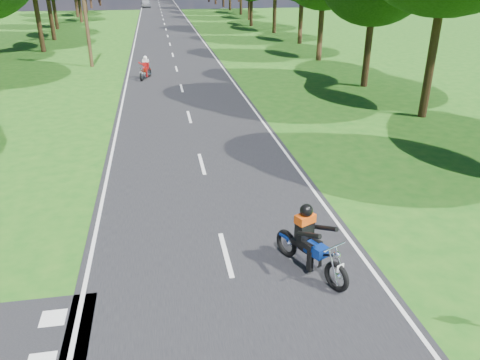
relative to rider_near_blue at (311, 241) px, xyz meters
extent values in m
plane|color=#195413|center=(-1.82, -0.95, -0.86)|extent=(160.00, 160.00, 0.00)
cube|color=black|center=(-1.82, 49.05, -0.85)|extent=(7.00, 140.00, 0.02)
cube|color=silver|center=(-1.82, 1.05, -0.83)|extent=(0.12, 2.00, 0.01)
cube|color=silver|center=(-1.82, 7.05, -0.83)|extent=(0.12, 2.00, 0.01)
cube|color=silver|center=(-1.82, 13.05, -0.83)|extent=(0.12, 2.00, 0.01)
cube|color=silver|center=(-1.82, 19.05, -0.83)|extent=(0.12, 2.00, 0.01)
cube|color=silver|center=(-1.82, 25.05, -0.83)|extent=(0.12, 2.00, 0.01)
cube|color=silver|center=(-1.82, 31.05, -0.83)|extent=(0.12, 2.00, 0.01)
cube|color=silver|center=(-1.82, 37.05, -0.83)|extent=(0.12, 2.00, 0.01)
cube|color=silver|center=(-1.82, 43.05, -0.83)|extent=(0.12, 2.00, 0.01)
cube|color=silver|center=(-1.82, 49.05, -0.83)|extent=(0.12, 2.00, 0.01)
cube|color=silver|center=(-1.82, 55.05, -0.83)|extent=(0.12, 2.00, 0.01)
cube|color=silver|center=(-1.82, 61.05, -0.83)|extent=(0.12, 2.00, 0.01)
cube|color=silver|center=(-1.82, 67.05, -0.83)|extent=(0.12, 2.00, 0.01)
cube|color=silver|center=(-1.82, 73.05, -0.83)|extent=(0.12, 2.00, 0.01)
cube|color=silver|center=(-1.82, 79.05, -0.83)|extent=(0.12, 2.00, 0.01)
cube|color=silver|center=(-1.82, 85.05, -0.83)|extent=(0.12, 2.00, 0.01)
cube|color=silver|center=(-1.82, 91.05, -0.83)|extent=(0.12, 2.00, 0.01)
cube|color=silver|center=(-1.82, 97.05, -0.83)|extent=(0.12, 2.00, 0.01)
cube|color=silver|center=(-1.82, 103.05, -0.83)|extent=(0.12, 2.00, 0.01)
cube|color=silver|center=(-5.12, 49.05, -0.83)|extent=(0.10, 140.00, 0.01)
cube|color=silver|center=(1.48, 49.05, -0.83)|extent=(0.10, 140.00, 0.01)
cube|color=silver|center=(-5.62, -0.65, -0.83)|extent=(0.50, 0.50, 0.01)
cylinder|color=black|center=(-12.65, 34.65, 1.30)|extent=(0.40, 0.40, 4.32)
cylinder|color=black|center=(-13.08, 42.15, 1.34)|extent=(0.40, 0.40, 4.40)
cylinder|color=black|center=(-14.43, 51.83, 0.74)|extent=(0.40, 0.40, 3.20)
cylinder|color=black|center=(-12.57, 59.21, 0.75)|extent=(0.40, 0.40, 3.22)
cylinder|color=black|center=(-14.12, 66.97, 0.95)|extent=(0.40, 0.40, 3.61)
cylinder|color=black|center=(-13.76, 74.79, 0.48)|extent=(0.40, 0.40, 2.67)
cylinder|color=black|center=(9.24, 11.25, 1.42)|extent=(0.40, 0.40, 4.56)
cylinder|color=black|center=(9.10, 17.74, 0.89)|extent=(0.40, 0.40, 3.49)
cylinder|color=black|center=(9.24, 26.63, 0.99)|extent=(0.40, 0.40, 3.69)
cylinder|color=black|center=(10.35, 35.47, 1.01)|extent=(0.40, 0.40, 3.74)
cylinder|color=black|center=(9.89, 43.77, 1.46)|extent=(0.40, 0.40, 4.64)
cylinder|color=black|center=(8.73, 50.97, 0.60)|extent=(0.40, 0.40, 2.91)
cylinder|color=black|center=(9.94, 58.45, 1.08)|extent=(0.40, 0.40, 3.88)
cylinder|color=black|center=(10.27, 66.92, 1.23)|extent=(0.40, 0.40, 4.18)
cylinder|color=#382616|center=(-7.82, 27.05, 3.14)|extent=(0.26, 0.26, 8.00)
imported|color=#B7B9BF|center=(-4.38, 85.06, -0.09)|extent=(1.96, 4.47, 1.50)
camera|label=1|loc=(-3.18, -8.69, 5.64)|focal=35.00mm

